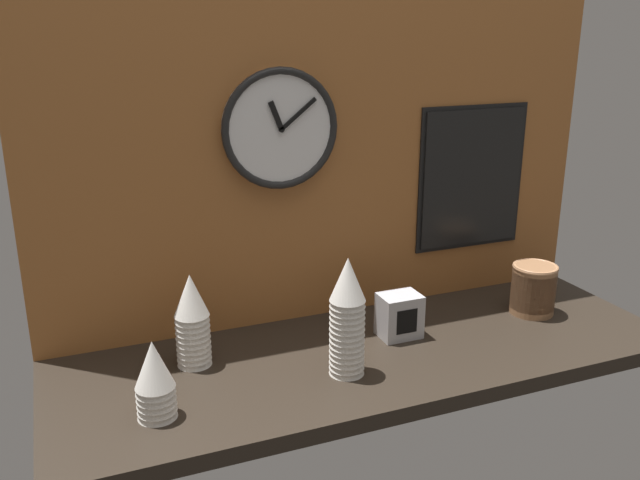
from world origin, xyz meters
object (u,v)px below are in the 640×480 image
Objects in this scene: cup_stack_far_left at (155,380)px; menu_board at (472,178)px; cup_stack_center at (347,317)px; cup_stack_left at (192,320)px; bowl_stack_far_right at (533,288)px; napkin_dispenser at (399,316)px; wall_clock at (280,129)px.

cup_stack_far_left is 0.41× the size of menu_board.
cup_stack_center reaches higher than cup_stack_left.
napkin_dispenser is at bearing 178.96° from bowl_stack_far_right.
bowl_stack_far_right is 0.34× the size of menu_board.
napkin_dispenser is at bearing -149.07° from menu_board.
cup_stack_left is at bearing 151.27° from cup_stack_center.
cup_stack_left is 1.99× the size of napkin_dispenser.
cup_stack_left is 92.50cm from menu_board.
napkin_dispenser is (53.90, -4.88, -5.85)cm from cup_stack_left.
menu_board is 3.63× the size of napkin_dispenser.
cup_stack_far_left is at bearing -177.20° from cup_stack_center.
bowl_stack_far_right is at bearing 10.89° from cup_stack_center.
bowl_stack_far_right is at bearing 7.58° from cup_stack_far_left.
napkin_dispenser is at bearing -5.18° from cup_stack_left.
wall_clock is 62.39cm from menu_board.
cup_stack_center is at bearing -148.76° from menu_board.
cup_stack_far_left is 0.75× the size of cup_stack_left.
wall_clock is at bearing -179.15° from menu_board.
cup_stack_center is 37.46cm from cup_stack_left.
cup_stack_left is 54.43cm from napkin_dispenser.
cup_stack_center is at bearing 2.80° from cup_stack_far_left.
menu_board is at bearing 112.54° from bowl_stack_far_right.
cup_stack_left is 0.55× the size of menu_board.
cup_stack_center is 51.30cm from wall_clock.
menu_board is at bearing 0.85° from wall_clock.
bowl_stack_far_right is (63.93, 12.29, -7.07)cm from cup_stack_center.
cup_stack_center is 65.49cm from bowl_stack_far_right.
cup_stack_left reaches higher than bowl_stack_far_right.
bowl_stack_far_right is at bearing -16.48° from wall_clock.
cup_stack_left is (-32.75, 17.95, -2.88)cm from cup_stack_center.
cup_stack_far_left is 67.95cm from napkin_dispenser.
wall_clock is 2.65× the size of napkin_dispenser.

